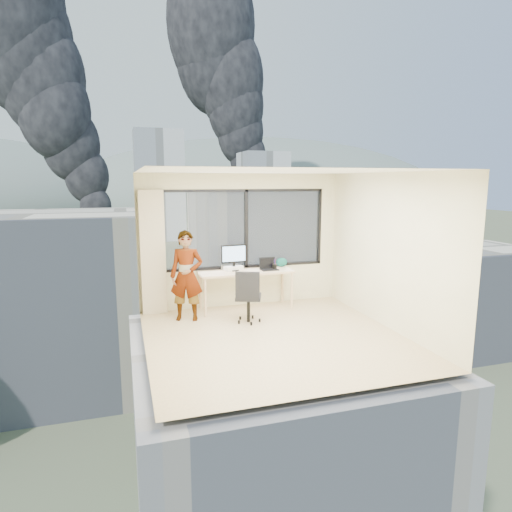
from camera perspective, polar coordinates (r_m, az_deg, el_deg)
name	(u,v)px	position (r m, az deg, el deg)	size (l,w,h in m)	color
floor	(274,337)	(7.08, 2.41, -10.55)	(4.00, 4.00, 0.01)	#D5BD8B
ceiling	(276,171)	(6.64, 2.57, 10.98)	(4.00, 4.00, 0.01)	white
wall_front	(335,287)	(4.94, 10.26, -3.98)	(4.00, 0.01, 2.60)	beige
wall_left	(141,264)	(6.37, -14.74, -1.04)	(0.01, 4.00, 2.60)	beige
wall_right	(387,251)	(7.64, 16.78, 0.63)	(0.01, 4.00, 2.60)	beige
window_wall	(244,229)	(8.62, -1.63, 3.56)	(3.30, 0.16, 1.55)	black
curtain	(153,253)	(8.26, -13.32, 0.40)	(0.45, 0.14, 2.30)	#C3B999
desk	(246,290)	(8.48, -1.31, -4.43)	(1.80, 0.60, 0.75)	beige
chair	(248,295)	(7.67, -0.99, -5.16)	(0.49, 0.49, 0.96)	black
person	(187,276)	(7.82, -9.05, -2.57)	(0.59, 0.38, 1.61)	#2D2D33
monitor	(234,257)	(8.40, -2.92, -0.18)	(0.51, 0.11, 0.51)	black
game_console	(232,268)	(8.51, -3.10, -1.52)	(0.34, 0.29, 0.08)	white
laptop	(269,265)	(8.47, 1.76, -1.12)	(0.33, 0.35, 0.21)	black
cellphone	(247,272)	(8.26, -1.23, -2.11)	(0.11, 0.05, 0.01)	black
pen_cup	(275,267)	(8.54, 2.44, -1.40)	(0.09, 0.09, 0.11)	black
handbag	(282,262)	(8.81, 3.35, -0.82)	(0.23, 0.12, 0.18)	#0D504B
exterior_ground	(132,240)	(127.35, -15.88, 2.04)	(400.00, 400.00, 0.04)	#515B3D
near_bldg_a	(36,304)	(38.08, -26.81, -5.63)	(16.00, 12.00, 14.00)	#EFE2C8
near_bldg_b	(262,260)	(47.25, 0.79, -0.48)	(14.00, 13.00, 16.00)	silver
near_bldg_c	(464,297)	(48.41, 25.53, -4.84)	(12.00, 10.00, 10.00)	#EFE2C8
far_tower_b	(159,186)	(126.68, -12.54, 8.95)	(13.00, 13.00, 30.00)	silver
far_tower_c	(263,190)	(153.73, 0.89, 8.55)	(15.00, 15.00, 26.00)	silver
hill_b	(259,202)	(342.29, 0.39, 7.09)	(300.00, 220.00, 96.00)	slate
tree_b	(237,379)	(27.75, -2.46, -15.71)	(7.60, 7.60, 9.00)	#1A4818
tree_c	(336,277)	(53.46, 10.39, -2.70)	(8.40, 8.40, 10.00)	#1A4818
smoke_plume_a	(89,64)	(160.66, -20.96, 22.38)	(40.00, 24.00, 90.00)	black
smoke_plume_b	(264,120)	(186.93, 1.01, 17.39)	(30.00, 18.00, 70.00)	black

